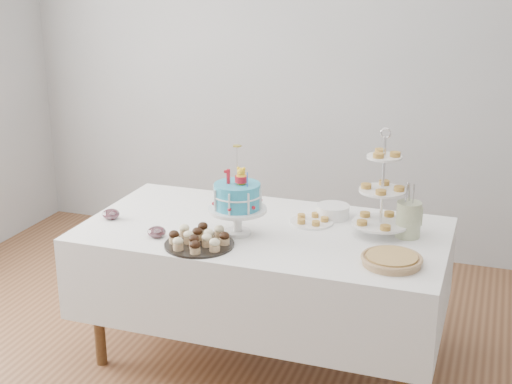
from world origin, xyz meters
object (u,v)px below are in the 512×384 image
(cupcake_tray, at_px, (199,238))
(jam_bowl_b, at_px, (111,214))
(birthday_cake, at_px, (237,211))
(pie, at_px, (392,259))
(plate_stack, at_px, (333,211))
(jam_bowl_a, at_px, (157,232))
(utensil_pitcher, at_px, (409,218))
(pastry_plate, at_px, (312,220))
(table, at_px, (264,267))
(tiered_stand, at_px, (382,191))

(cupcake_tray, relative_size, jam_bowl_b, 3.70)
(birthday_cake, distance_m, cupcake_tray, 0.26)
(pie, distance_m, plate_stack, 0.68)
(birthday_cake, xyz_separation_m, jam_bowl_a, (-0.38, -0.18, -0.10))
(birthday_cake, bearing_deg, cupcake_tray, -122.09)
(utensil_pitcher, bearing_deg, pastry_plate, 156.21)
(plate_stack, distance_m, utensil_pitcher, 0.46)
(table, distance_m, cupcake_tray, 0.48)
(birthday_cake, height_order, cupcake_tray, birthday_cake)
(cupcake_tray, height_order, pastry_plate, cupcake_tray)
(birthday_cake, relative_size, tiered_stand, 0.82)
(table, distance_m, jam_bowl_b, 0.89)
(pie, relative_size, jam_bowl_a, 3.03)
(table, height_order, jam_bowl_b, jam_bowl_b)
(tiered_stand, height_order, jam_bowl_b, tiered_stand)
(tiered_stand, relative_size, utensil_pitcher, 1.99)
(pastry_plate, relative_size, utensil_pitcher, 0.83)
(birthday_cake, xyz_separation_m, cupcake_tray, (-0.12, -0.21, -0.09))
(jam_bowl_a, bearing_deg, jam_bowl_b, 156.13)
(table, height_order, pastry_plate, pastry_plate)
(plate_stack, relative_size, jam_bowl_a, 1.91)
(tiered_stand, bearing_deg, table, -169.19)
(jam_bowl_a, bearing_deg, plate_stack, 36.66)
(pie, height_order, jam_bowl_a, jam_bowl_a)
(birthday_cake, height_order, jam_bowl_a, birthday_cake)
(pie, xyz_separation_m, plate_stack, (-0.41, 0.54, 0.01))
(birthday_cake, distance_m, utensil_pitcher, 0.88)
(pastry_plate, xyz_separation_m, utensil_pitcher, (0.52, -0.03, 0.09))
(jam_bowl_a, height_order, jam_bowl_b, same)
(pie, distance_m, utensil_pitcher, 0.39)
(table, height_order, cupcake_tray, cupcake_tray)
(cupcake_tray, height_order, jam_bowl_b, cupcake_tray)
(plate_stack, xyz_separation_m, utensil_pitcher, (0.43, -0.15, 0.07))
(table, relative_size, plate_stack, 10.50)
(table, relative_size, birthday_cake, 4.12)
(tiered_stand, relative_size, jam_bowl_b, 5.98)
(pastry_plate, bearing_deg, jam_bowl_b, -164.16)
(cupcake_tray, height_order, plate_stack, cupcake_tray)
(jam_bowl_a, bearing_deg, birthday_cake, 25.48)
(table, bearing_deg, pastry_plate, 36.13)
(utensil_pitcher, bearing_deg, cupcake_tray, -174.96)
(birthday_cake, distance_m, tiered_stand, 0.75)
(pastry_plate, height_order, utensil_pitcher, utensil_pitcher)
(plate_stack, xyz_separation_m, jam_bowl_b, (-1.15, -0.43, -0.01))
(plate_stack, height_order, jam_bowl_b, plate_stack)
(tiered_stand, bearing_deg, birthday_cake, -161.52)
(birthday_cake, relative_size, jam_bowl_b, 4.91)
(tiered_stand, relative_size, pastry_plate, 2.39)
(pie, distance_m, pastry_plate, 0.65)
(jam_bowl_a, bearing_deg, utensil_pitcher, 19.58)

